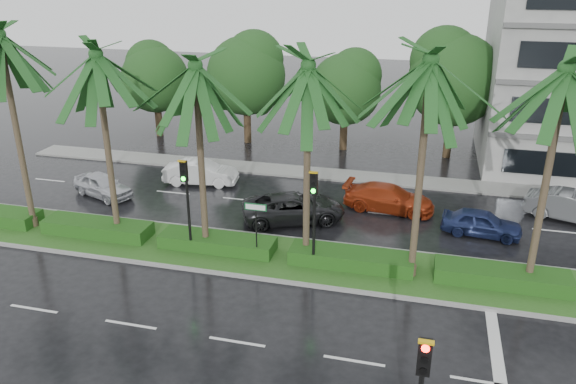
% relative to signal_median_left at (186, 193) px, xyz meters
% --- Properties ---
extents(ground, '(120.00, 120.00, 0.00)m').
position_rel_signal_median_left_xyz_m(ground, '(4.00, -0.30, -3.00)').
color(ground, black).
rests_on(ground, ground).
extents(far_sidewalk, '(40.00, 2.00, 0.12)m').
position_rel_signal_median_left_xyz_m(far_sidewalk, '(4.00, 11.70, -2.94)').
color(far_sidewalk, slate).
rests_on(far_sidewalk, ground).
extents(median, '(36.00, 4.00, 0.15)m').
position_rel_signal_median_left_xyz_m(median, '(4.00, 0.70, -2.92)').
color(median, gray).
rests_on(median, ground).
extents(hedge, '(35.20, 1.40, 0.60)m').
position_rel_signal_median_left_xyz_m(hedge, '(4.00, 0.70, -2.55)').
color(hedge, '#1F4614').
rests_on(hedge, median).
extents(lane_markings, '(34.00, 13.06, 0.01)m').
position_rel_signal_median_left_xyz_m(lane_markings, '(7.04, -0.73, -2.99)').
color(lane_markings, silver).
rests_on(lane_markings, ground).
extents(palm_row, '(26.30, 4.20, 9.83)m').
position_rel_signal_median_left_xyz_m(palm_row, '(2.75, 0.72, 4.97)').
color(palm_row, '#413225').
rests_on(palm_row, median).
extents(signal_median_left, '(0.34, 0.42, 4.36)m').
position_rel_signal_median_left_xyz_m(signal_median_left, '(0.00, 0.00, 0.00)').
color(signal_median_left, black).
rests_on(signal_median_left, median).
extents(signal_median_right, '(0.34, 0.42, 4.36)m').
position_rel_signal_median_left_xyz_m(signal_median_right, '(5.50, 0.00, 0.00)').
color(signal_median_right, black).
rests_on(signal_median_right, median).
extents(street_sign, '(0.95, 0.09, 2.60)m').
position_rel_signal_median_left_xyz_m(street_sign, '(3.00, 0.18, -0.87)').
color(street_sign, black).
rests_on(street_sign, median).
extents(bg_trees, '(33.06, 5.89, 8.50)m').
position_rel_signal_median_left_xyz_m(bg_trees, '(4.92, 17.29, 1.99)').
color(bg_trees, '#382E19').
rests_on(bg_trees, ground).
extents(car_silver, '(2.84, 4.08, 1.29)m').
position_rel_signal_median_left_xyz_m(car_silver, '(-7.50, 5.28, -2.35)').
color(car_silver, silver).
rests_on(car_silver, ground).
extents(car_white, '(2.07, 4.44, 1.41)m').
position_rel_signal_median_left_xyz_m(car_white, '(-3.00, 8.44, -2.29)').
color(car_white, silver).
rests_on(car_white, ground).
extents(car_darkgrey, '(4.20, 5.62, 1.42)m').
position_rel_signal_median_left_xyz_m(car_darkgrey, '(3.50, 4.74, -2.29)').
color(car_darkgrey, black).
rests_on(car_darkgrey, ground).
extents(car_red, '(2.40, 4.86, 1.36)m').
position_rel_signal_median_left_xyz_m(car_red, '(8.00, 7.27, -2.32)').
color(car_red, '#982C10').
rests_on(car_red, ground).
extents(car_blue, '(1.89, 3.81, 1.25)m').
position_rel_signal_median_left_xyz_m(car_blue, '(12.50, 5.39, -2.37)').
color(car_blue, navy).
rests_on(car_blue, ground).
extents(car_grey, '(2.84, 4.70, 1.46)m').
position_rel_signal_median_left_xyz_m(car_grey, '(17.00, 8.25, -2.27)').
color(car_grey, slate).
rests_on(car_grey, ground).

